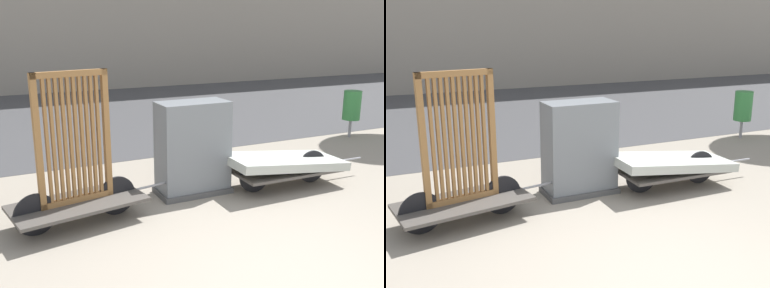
# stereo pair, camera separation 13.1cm
# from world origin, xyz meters

# --- Properties ---
(ground_plane) EXTENTS (60.00, 60.00, 0.00)m
(ground_plane) POSITION_xyz_m (0.00, 0.00, 0.00)
(ground_plane) COLOR gray
(road_strip) EXTENTS (56.00, 9.23, 0.01)m
(road_strip) POSITION_xyz_m (0.00, 9.08, 0.00)
(road_strip) COLOR #424244
(road_strip) RESTS_ON ground_plane
(bike_cart_with_bedframe) EXTENTS (2.33, 1.07, 1.87)m
(bike_cart_with_bedframe) POSITION_xyz_m (-1.53, 2.18, 0.61)
(bike_cart_with_bedframe) COLOR #4C4742
(bike_cart_with_bedframe) RESTS_ON ground_plane
(bike_cart_with_mattress) EXTENTS (2.42, 0.84, 0.56)m
(bike_cart_with_mattress) POSITION_xyz_m (1.54, 2.18, 0.37)
(bike_cart_with_mattress) COLOR #4C4742
(bike_cart_with_mattress) RESTS_ON ground_plane
(utility_cabinet) EXTENTS (1.06, 0.57, 1.34)m
(utility_cabinet) POSITION_xyz_m (0.19, 2.55, 0.63)
(utility_cabinet) COLOR #4C4C4C
(utility_cabinet) RESTS_ON ground_plane
(trash_bin) EXTENTS (0.37, 0.37, 1.01)m
(trash_bin) POSITION_xyz_m (4.72, 4.12, 0.69)
(trash_bin) COLOR gray
(trash_bin) RESTS_ON ground_plane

